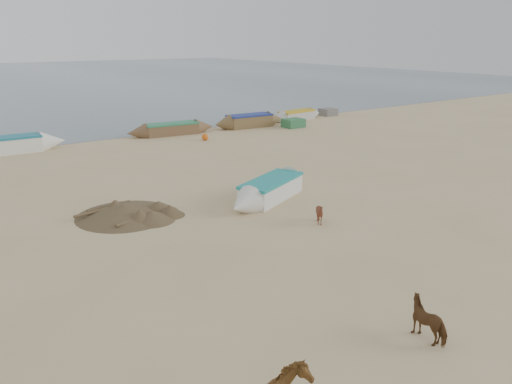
{
  "coord_description": "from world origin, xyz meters",
  "views": [
    {
      "loc": [
        -10.27,
        -10.42,
        6.48
      ],
      "look_at": [
        0.0,
        4.0,
        1.0
      ],
      "focal_mm": 35.0,
      "sensor_mm": 36.0,
      "label": 1
    }
  ],
  "objects": [
    {
      "name": "beach_clutter",
      "position": [
        3.63,
        19.74,
        0.3
      ],
      "size": [
        41.16,
        4.21,
        0.64
      ],
      "color": "#2F672E",
      "rests_on": "ground"
    },
    {
      "name": "calf_right",
      "position": [
        -1.38,
        -4.69,
        0.45
      ],
      "size": [
        1.07,
        1.13,
        0.91
      ],
      "primitive_type": "imported",
      "rotation": [
        0.0,
        0.0,
        1.98
      ],
      "color": "brown",
      "rests_on": "ground"
    },
    {
      "name": "debris_pile",
      "position": [
        -3.96,
        7.03,
        0.22
      ],
      "size": [
        4.69,
        4.69,
        0.44
      ],
      "primitive_type": "cone",
      "rotation": [
        0.0,
        0.0,
        -0.32
      ],
      "color": "brown",
      "rests_on": "ground"
    },
    {
      "name": "calf_front",
      "position": [
        1.48,
        2.09,
        0.4
      ],
      "size": [
        0.85,
        0.79,
        0.8
      ],
      "primitive_type": "imported",
      "rotation": [
        0.0,
        0.0,
        -1.35
      ],
      "color": "#592C1C",
      "rests_on": "ground"
    },
    {
      "name": "waterline_canoes",
      "position": [
        -4.58,
        20.76,
        0.45
      ],
      "size": [
        49.89,
        3.25,
        0.99
      ],
      "color": "brown",
      "rests_on": "ground"
    },
    {
      "name": "near_canoe",
      "position": [
        1.87,
        5.51,
        0.43
      ],
      "size": [
        5.8,
        3.47,
        0.86
      ],
      "primitive_type": null,
      "rotation": [
        0.0,
        0.0,
        0.41
      ],
      "color": "silver",
      "rests_on": "ground"
    },
    {
      "name": "ground",
      "position": [
        0.0,
        0.0,
        0.0
      ],
      "size": [
        140.0,
        140.0,
        0.0
      ],
      "primitive_type": "plane",
      "color": "tan",
      "rests_on": "ground"
    }
  ]
}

